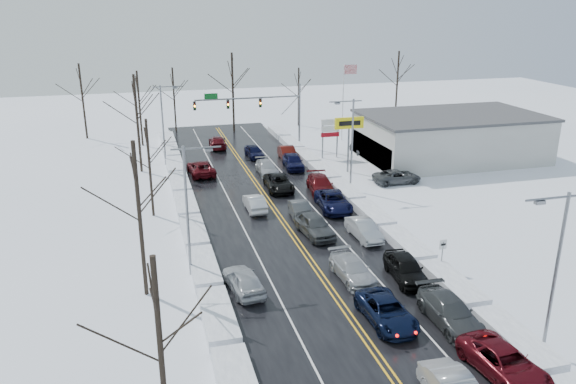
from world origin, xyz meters
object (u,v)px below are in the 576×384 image
object	(u,v)px
tires_plus_sign	(349,127)
flagpole	(344,96)
traffic_signal_mast	(260,106)
dealership_building	(450,137)
oncoming_car_0	(255,210)

from	to	relation	value
tires_plus_sign	flagpole	size ratio (longest dim) A/B	0.60
traffic_signal_mast	dealership_building	distance (m)	23.01
traffic_signal_mast	oncoming_car_0	bearing A→B (deg)	-103.84
traffic_signal_mast	tires_plus_sign	size ratio (longest dim) A/B	2.21
flagpole	oncoming_car_0	world-z (taller)	flagpole
traffic_signal_mast	tires_plus_sign	distance (m)	13.92
tires_plus_sign	oncoming_car_0	size ratio (longest dim) A/B	1.42
flagpole	oncoming_car_0	xyz separation A→B (m)	(-16.90, -23.02, -5.93)
tires_plus_sign	dealership_building	xyz separation A→B (m)	(13.48, 2.01, -2.34)
dealership_building	traffic_signal_mast	bearing A→B (deg)	154.05
oncoming_car_0	tires_plus_sign	bearing A→B (deg)	-143.93
traffic_signal_mast	flagpole	bearing A→B (deg)	9.73
tires_plus_sign	traffic_signal_mast	bearing A→B (deg)	120.46
dealership_building	flagpole	bearing A→B (deg)	126.27
traffic_signal_mast	flagpole	distance (m)	11.90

